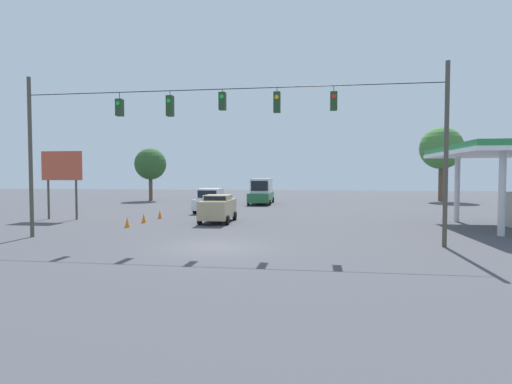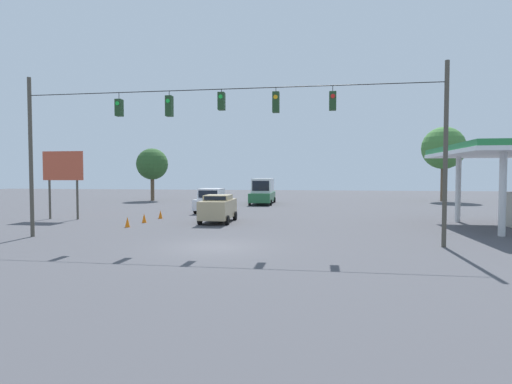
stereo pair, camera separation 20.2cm
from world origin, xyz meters
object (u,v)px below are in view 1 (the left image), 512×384
pickup_truck_white_withflow_far (212,201)px  tree_horizon_right (441,148)px  tree_horizon_left (150,164)px  traffic_cone_nearest (127,222)px  sedan_tan_withflow_mid (218,208)px  traffic_cone_third (160,214)px  traffic_cone_second (144,218)px  roadside_billboard (62,171)px  overhead_signal_span (222,132)px  box_truck_green_withflow_deep (261,191)px

pickup_truck_white_withflow_far → tree_horizon_right: bearing=-142.7°
pickup_truck_white_withflow_far → tree_horizon_left: bearing=-50.8°
pickup_truck_white_withflow_far → traffic_cone_nearest: bearing=75.8°
sedan_tan_withflow_mid → traffic_cone_nearest: size_ratio=6.69×
pickup_truck_white_withflow_far → traffic_cone_third: bearing=65.0°
traffic_cone_nearest → tree_horizon_right: 40.90m
traffic_cone_third → pickup_truck_white_withflow_far: bearing=-115.0°
sedan_tan_withflow_mid → traffic_cone_second: bearing=11.8°
sedan_tan_withflow_mid → roadside_billboard: roadside_billboard is taller
overhead_signal_span → sedan_tan_withflow_mid: bearing=-74.7°
traffic_cone_second → tree_horizon_left: tree_horizon_left is taller
traffic_cone_nearest → traffic_cone_second: same height
overhead_signal_span → sedan_tan_withflow_mid: size_ratio=4.79×
box_truck_green_withflow_deep → roadside_billboard: 22.23m
tree_horizon_right → traffic_cone_second: bearing=44.7°
traffic_cone_second → roadside_billboard: size_ratio=0.13×
pickup_truck_white_withflow_far → traffic_cone_second: (2.69, 8.31, -0.65)m
traffic_cone_second → tree_horizon_right: tree_horizon_right is taller
traffic_cone_nearest → traffic_cone_third: 5.13m
overhead_signal_span → traffic_cone_third: overhead_signal_span is taller
tree_horizon_left → tree_horizon_right: (-36.67, -4.28, 1.96)m
tree_horizon_left → overhead_signal_span: bearing=118.8°
traffic_cone_nearest → roadside_billboard: size_ratio=0.13×
overhead_signal_span → sedan_tan_withflow_mid: 9.23m
pickup_truck_white_withflow_far → sedan_tan_withflow_mid: size_ratio=1.20×
roadside_billboard → tree_horizon_left: 21.80m
roadside_billboard → traffic_cone_second: bearing=169.7°
sedan_tan_withflow_mid → traffic_cone_nearest: (5.00, 3.46, -0.67)m
traffic_cone_nearest → roadside_billboard: (6.89, -3.68, 3.27)m
box_truck_green_withflow_deep → traffic_cone_nearest: bearing=75.5°
traffic_cone_nearest → overhead_signal_span: bearing=148.6°
sedan_tan_withflow_mid → traffic_cone_third: 5.23m
pickup_truck_white_withflow_far → overhead_signal_span: bearing=106.4°
tree_horizon_right → sedan_tan_withflow_mid: bearing=49.3°
box_truck_green_withflow_deep → traffic_cone_second: bearing=73.8°
pickup_truck_white_withflow_far → roadside_billboard: bearing=36.3°
pickup_truck_white_withflow_far → traffic_cone_second: 8.76m
box_truck_green_withflow_deep → pickup_truck_white_withflow_far: bearing=75.2°
pickup_truck_white_withflow_far → tree_horizon_left: tree_horizon_left is taller
pickup_truck_white_withflow_far → tree_horizon_left: 19.19m
pickup_truck_white_withflow_far → traffic_cone_third: 6.22m
box_truck_green_withflow_deep → tree_horizon_right: (-21.83, -7.71, 5.22)m
traffic_cone_second → traffic_cone_third: bearing=-91.6°
roadside_billboard → tree_horizon_right: tree_horizon_right is taller
overhead_signal_span → traffic_cone_second: 11.07m
tree_horizon_left → box_truck_green_withflow_deep: bearing=167.0°
tree_horizon_left → tree_horizon_right: tree_horizon_right is taller
tree_horizon_right → overhead_signal_span: bearing=59.1°
sedan_tan_withflow_mid → tree_horizon_right: 34.95m
tree_horizon_right → tree_horizon_left: bearing=6.6°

